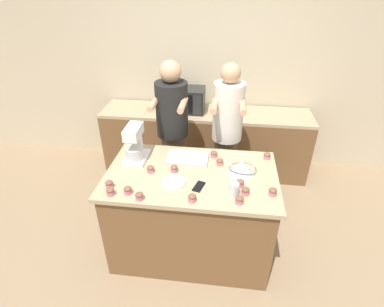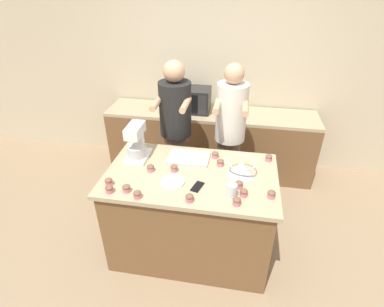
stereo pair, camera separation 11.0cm
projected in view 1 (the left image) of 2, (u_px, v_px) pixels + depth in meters
The scene contains 27 objects.
ground_plane at pixel (191, 246), 3.16m from camera, with size 16.00×16.00×0.00m, color #937A5B.
back_wall at pixel (209, 70), 4.06m from camera, with size 10.00×0.06×2.70m.
island_counter at pixel (191, 212), 2.92m from camera, with size 1.54×0.93×0.94m.
back_counter at pixel (205, 141), 4.23m from camera, with size 2.80×0.60×0.89m.
person_left at pixel (173, 135), 3.35m from camera, with size 0.36×0.51×1.75m.
person_right at pixel (226, 138), 3.29m from camera, with size 0.34×0.50×1.74m.
stand_mixer at pixel (135, 145), 2.81m from camera, with size 0.20×0.30×0.35m.
mixing_bowl at pixel (241, 167), 2.64m from camera, with size 0.25×0.25×0.14m.
baking_tray at pixel (188, 157), 2.88m from camera, with size 0.39×0.26×0.04m.
microwave_oven at pixel (184, 100), 3.95m from camera, with size 0.54×0.34×0.31m.
cell_phone at pixel (199, 186), 2.51m from camera, with size 0.11×0.16×0.01m.
drinking_glass at pixel (234, 190), 2.39m from camera, with size 0.08×0.08×0.11m.
small_plate at pixel (174, 182), 2.55m from camera, with size 0.21×0.21×0.02m.
cupcake_0 at pixel (273, 192), 2.40m from camera, with size 0.07×0.07×0.07m.
cupcake_1 at pixel (150, 169), 2.68m from camera, with size 0.07×0.07×0.07m.
cupcake_2 at pixel (139, 196), 2.36m from camera, with size 0.07×0.07×0.07m.
cupcake_3 at pixel (110, 191), 2.41m from camera, with size 0.07×0.07×0.07m.
cupcake_4 at pixel (220, 162), 2.79m from camera, with size 0.07×0.07×0.07m.
cupcake_5 at pixel (267, 156), 2.88m from camera, with size 0.07×0.07×0.07m.
cupcake_6 at pixel (245, 191), 2.41m from camera, with size 0.07×0.07×0.07m.
cupcake_7 at pixel (192, 198), 2.34m from camera, with size 0.07×0.07×0.07m.
cupcake_8 at pixel (240, 183), 2.50m from camera, with size 0.07×0.07×0.07m.
cupcake_9 at pixel (174, 168), 2.69m from camera, with size 0.07×0.07×0.07m.
cupcake_10 at pixel (128, 190), 2.42m from camera, with size 0.07×0.07×0.07m.
cupcake_11 at pixel (239, 200), 2.32m from camera, with size 0.07×0.07×0.07m.
cupcake_12 at pixel (214, 154), 2.90m from camera, with size 0.07×0.07×0.07m.
cupcake_13 at pixel (109, 184), 2.49m from camera, with size 0.07×0.07×0.07m.
Camera 1 is at (0.28, -2.19, 2.47)m, focal length 28.00 mm.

